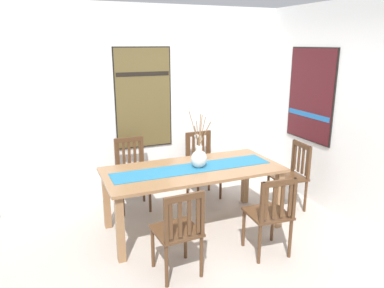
% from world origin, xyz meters
% --- Properties ---
extents(ground_plane, '(6.40, 6.40, 0.03)m').
position_xyz_m(ground_plane, '(0.00, 0.00, -0.01)').
color(ground_plane, '#B2A89E').
extents(wall_back, '(6.40, 0.12, 2.70)m').
position_xyz_m(wall_back, '(0.00, 1.86, 1.35)').
color(wall_back, white).
rests_on(wall_back, ground_plane).
extents(wall_side, '(0.12, 6.40, 2.70)m').
position_xyz_m(wall_side, '(1.86, 0.00, 1.35)').
color(wall_side, white).
rests_on(wall_side, ground_plane).
extents(dining_table, '(2.09, 0.95, 0.76)m').
position_xyz_m(dining_table, '(-0.08, 0.60, 0.66)').
color(dining_table, '#8E6642').
rests_on(dining_table, ground_plane).
extents(table_runner, '(1.92, 0.36, 0.01)m').
position_xyz_m(table_runner, '(-0.08, 0.60, 0.76)').
color(table_runner, '#236B93').
rests_on(table_runner, dining_table).
extents(centerpiece_vase, '(0.25, 0.22, 0.68)m').
position_xyz_m(centerpiece_vase, '(-0.00, 0.59, 0.89)').
color(centerpiece_vase, silver).
rests_on(centerpiece_vase, dining_table).
extents(chair_0, '(0.45, 0.45, 0.90)m').
position_xyz_m(chair_0, '(-0.57, -0.24, 0.47)').
color(chair_0, '#4C301C').
rests_on(chair_0, ground_plane).
extents(chair_1, '(0.44, 0.44, 0.94)m').
position_xyz_m(chair_1, '(0.42, 1.45, 0.50)').
color(chair_1, '#4C301C').
rests_on(chair_1, ground_plane).
extents(chair_2, '(0.45, 0.45, 0.91)m').
position_xyz_m(chair_2, '(1.37, 0.60, 0.48)').
color(chair_2, '#4C301C').
rests_on(chair_2, ground_plane).
extents(chair_3, '(0.43, 0.43, 0.96)m').
position_xyz_m(chair_3, '(-0.61, 1.45, 0.50)').
color(chair_3, '#4C301C').
rests_on(chair_3, ground_plane).
extents(chair_4, '(0.45, 0.45, 0.89)m').
position_xyz_m(chair_4, '(0.44, -0.27, 0.47)').
color(chair_4, '#4C301C').
rests_on(chair_4, ground_plane).
extents(painting_on_back_wall, '(0.80, 0.05, 1.40)m').
position_xyz_m(painting_on_back_wall, '(-0.33, 1.79, 1.44)').
color(painting_on_back_wall, black).
extents(painting_on_side_wall, '(0.05, 0.90, 1.28)m').
position_xyz_m(painting_on_side_wall, '(1.79, 0.85, 1.50)').
color(painting_on_side_wall, black).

